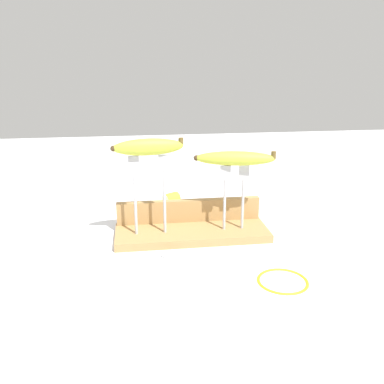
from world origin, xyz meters
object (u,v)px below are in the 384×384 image
Objects in this scene: fork_stand_left at (150,188)px; wire_coil at (283,280)px; banana_raised_right at (235,158)px; fork_stand_right at (234,191)px; fork_fallen_near at (158,262)px; banana_chunk_near at (171,199)px; banana_raised_left at (148,147)px.

fork_stand_left is 1.88× the size of wire_coil.
banana_raised_right is (0.21, 0.00, 0.07)m from fork_stand_left.
fork_stand_left is at bearing 136.89° from wire_coil.
fork_stand_right is 0.27m from wire_coil.
wire_coil is at bearing -78.74° from banana_raised_right.
fork_fallen_near is at bearing 155.21° from wire_coil.
wire_coil is at bearing -78.75° from fork_stand_right.
wire_coil is at bearing -43.11° from fork_stand_left.
fork_stand_right is at bearing -62.27° from banana_chunk_near.
fork_stand_left is 0.18m from fork_fallen_near.
fork_stand_left is 3.38× the size of banana_chunk_near.
fork_stand_right reaches higher than wire_coil.
fork_stand_right is at bearing 0.00° from fork_stand_left.
fork_stand_right is at bearing 0.00° from banana_raised_left.
wire_coil is (0.26, -0.24, -0.23)m from banana_raised_left.
banana_chunk_near is at bearing 80.53° from fork_fallen_near.
fork_stand_right is 1.13× the size of fork_fallen_near.
banana_chunk_near is 0.56× the size of wire_coil.
fork_stand_left is at bearing 5.01° from banana_raised_left.
banana_chunk_near is at bearing 117.73° from fork_stand_right.
banana_raised_right is 0.32m from wire_coil.
fork_stand_right is 0.31m from banana_chunk_near.
fork_stand_left is 0.10m from banana_raised_left.
banana_raised_right is at bearing 0.00° from fork_stand_left.
fork_stand_right is 0.96× the size of banana_raised_left.
banana_raised_right is 0.31m from fork_fallen_near.
fork_stand_left reaches higher than wire_coil.
wire_coil is (0.05, -0.24, -0.20)m from banana_raised_right.
wire_coil is at bearing -69.80° from banana_chunk_near.
fork_fallen_near is 0.27m from wire_coil.
banana_raised_right reaches higher than fork_stand_left.
fork_stand_left is 0.38m from wire_coil.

